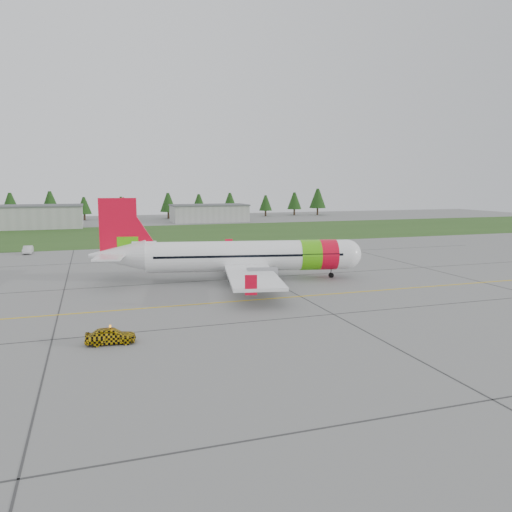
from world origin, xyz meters
name	(u,v)px	position (x,y,z in m)	size (l,w,h in m)	color
ground	(233,323)	(0.00, 0.00, 0.00)	(320.00, 320.00, 0.00)	gray
aircraft	(242,256)	(6.70, 19.35, 3.06)	(34.72, 32.48, 10.61)	white
follow_me_car	(110,320)	(-10.57, -2.48, 1.92)	(1.55, 1.31, 3.85)	yellow
service_van	(27,242)	(-22.59, 54.53, 2.09)	(1.46, 1.38, 4.18)	silver
grass_strip	(142,235)	(0.00, 82.00, 0.01)	(320.00, 50.00, 0.03)	#30561E
taxi_guideline	(212,303)	(0.00, 8.00, 0.01)	(120.00, 0.25, 0.02)	gold
hangar_west	(22,218)	(-30.00, 110.00, 3.00)	(32.00, 14.00, 6.00)	#A8A8A3
hangar_east	(209,214)	(25.00, 118.00, 2.60)	(24.00, 12.00, 5.20)	#A8A8A3
treeline	(126,205)	(0.00, 138.00, 5.00)	(160.00, 8.00, 10.00)	#1C3F14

